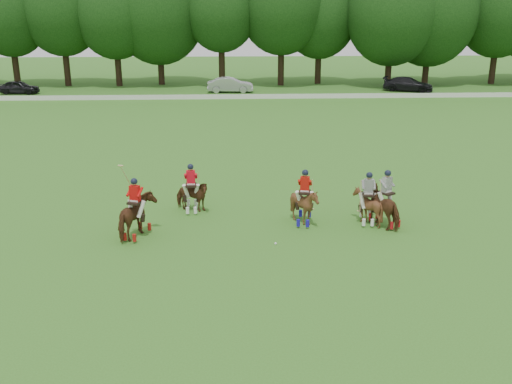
{
  "coord_description": "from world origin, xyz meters",
  "views": [
    {
      "loc": [
        0.68,
        -17.12,
        8.26
      ],
      "look_at": [
        1.7,
        4.2,
        1.4
      ],
      "focal_mm": 40.0,
      "sensor_mm": 36.0,
      "label": 1
    }
  ],
  "objects_px": {
    "car_left": "(19,87)",
    "polo_ball": "(276,244)",
    "polo_red_b": "(191,195)",
    "car_right": "(408,84)",
    "car_mid": "(230,85)",
    "polo_red_c": "(304,205)",
    "polo_stripe_a": "(385,206)",
    "polo_red_a": "(136,216)",
    "polo_stripe_b": "(367,205)"
  },
  "relations": [
    {
      "from": "car_mid",
      "to": "polo_red_a",
      "type": "distance_m",
      "value": 39.49
    },
    {
      "from": "polo_red_c",
      "to": "polo_red_b",
      "type": "bearing_deg",
      "value": 160.18
    },
    {
      "from": "car_right",
      "to": "polo_red_c",
      "type": "relative_size",
      "value": 2.27
    },
    {
      "from": "car_mid",
      "to": "car_left",
      "type": "bearing_deg",
      "value": 91.82
    },
    {
      "from": "polo_red_b",
      "to": "polo_ball",
      "type": "distance_m",
      "value": 5.07
    },
    {
      "from": "car_left",
      "to": "polo_red_c",
      "type": "xyz_separation_m",
      "value": [
        24.35,
        -38.18,
        0.12
      ]
    },
    {
      "from": "polo_stripe_b",
      "to": "car_mid",
      "type": "bearing_deg",
      "value": 97.93
    },
    {
      "from": "car_mid",
      "to": "polo_stripe_b",
      "type": "height_order",
      "value": "polo_stripe_b"
    },
    {
      "from": "car_left",
      "to": "car_mid",
      "type": "relative_size",
      "value": 0.85
    },
    {
      "from": "polo_red_c",
      "to": "polo_ball",
      "type": "bearing_deg",
      "value": -121.68
    },
    {
      "from": "car_mid",
      "to": "polo_ball",
      "type": "distance_m",
      "value": 40.35
    },
    {
      "from": "polo_red_c",
      "to": "polo_ball",
      "type": "distance_m",
      "value": 2.62
    },
    {
      "from": "car_mid",
      "to": "polo_red_c",
      "type": "relative_size",
      "value": 2.1
    },
    {
      "from": "polo_stripe_a",
      "to": "car_right",
      "type": "bearing_deg",
      "value": 71.74
    },
    {
      "from": "car_left",
      "to": "car_right",
      "type": "height_order",
      "value": "car_right"
    },
    {
      "from": "polo_red_b",
      "to": "polo_stripe_a",
      "type": "height_order",
      "value": "polo_stripe_a"
    },
    {
      "from": "polo_red_a",
      "to": "polo_red_c",
      "type": "xyz_separation_m",
      "value": [
        6.5,
        1.14,
        -0.04
      ]
    },
    {
      "from": "car_right",
      "to": "polo_ball",
      "type": "distance_m",
      "value": 43.85
    },
    {
      "from": "car_left",
      "to": "polo_stripe_a",
      "type": "height_order",
      "value": "polo_stripe_a"
    },
    {
      "from": "car_right",
      "to": "polo_red_c",
      "type": "bearing_deg",
      "value": -179.08
    },
    {
      "from": "car_mid",
      "to": "polo_red_c",
      "type": "xyz_separation_m",
      "value": [
        2.79,
        -38.18,
        0.02
      ]
    },
    {
      "from": "polo_red_c",
      "to": "polo_stripe_a",
      "type": "relative_size",
      "value": 0.98
    },
    {
      "from": "polo_stripe_a",
      "to": "polo_ball",
      "type": "xyz_separation_m",
      "value": [
        -4.51,
        -1.76,
        -0.78
      ]
    },
    {
      "from": "car_left",
      "to": "polo_stripe_b",
      "type": "relative_size",
      "value": 1.87
    },
    {
      "from": "car_left",
      "to": "polo_ball",
      "type": "bearing_deg",
      "value": -145.66
    },
    {
      "from": "car_right",
      "to": "polo_red_b",
      "type": "bearing_deg",
      "value": 174.21
    },
    {
      "from": "car_left",
      "to": "polo_ball",
      "type": "distance_m",
      "value": 46.43
    },
    {
      "from": "polo_ball",
      "to": "car_left",
      "type": "bearing_deg",
      "value": 119.74
    },
    {
      "from": "polo_red_b",
      "to": "car_right",
      "type": "bearing_deg",
      "value": 60.67
    },
    {
      "from": "car_right",
      "to": "polo_red_b",
      "type": "height_order",
      "value": "polo_red_b"
    },
    {
      "from": "car_mid",
      "to": "polo_red_a",
      "type": "relative_size",
      "value": 1.65
    },
    {
      "from": "car_mid",
      "to": "polo_ball",
      "type": "bearing_deg",
      "value": -176.09
    },
    {
      "from": "car_right",
      "to": "polo_red_a",
      "type": "distance_m",
      "value": 45.26
    },
    {
      "from": "polo_ball",
      "to": "car_right",
      "type": "bearing_deg",
      "value": 66.87
    },
    {
      "from": "car_left",
      "to": "polo_stripe_b",
      "type": "xyz_separation_m",
      "value": [
        26.89,
        -38.27,
        0.07
      ]
    },
    {
      "from": "polo_red_c",
      "to": "polo_stripe_b",
      "type": "height_order",
      "value": "polo_red_c"
    },
    {
      "from": "car_left",
      "to": "car_mid",
      "type": "xyz_separation_m",
      "value": [
        21.56,
        0.0,
        0.1
      ]
    },
    {
      "from": "car_right",
      "to": "polo_stripe_a",
      "type": "relative_size",
      "value": 2.23
    },
    {
      "from": "car_mid",
      "to": "car_right",
      "type": "height_order",
      "value": "car_mid"
    },
    {
      "from": "car_mid",
      "to": "polo_stripe_b",
      "type": "xyz_separation_m",
      "value": [
        5.33,
        -38.27,
        -0.03
      ]
    },
    {
      "from": "car_mid",
      "to": "polo_red_c",
      "type": "height_order",
      "value": "polo_red_c"
    },
    {
      "from": "car_mid",
      "to": "polo_stripe_a",
      "type": "height_order",
      "value": "polo_stripe_a"
    },
    {
      "from": "car_right",
      "to": "polo_ball",
      "type": "height_order",
      "value": "car_right"
    },
    {
      "from": "car_left",
      "to": "polo_red_c",
      "type": "height_order",
      "value": "polo_red_c"
    },
    {
      "from": "polo_red_b",
      "to": "polo_red_c",
      "type": "relative_size",
      "value": 0.93
    },
    {
      "from": "polo_stripe_b",
      "to": "polo_red_c",
      "type": "bearing_deg",
      "value": 177.97
    },
    {
      "from": "car_right",
      "to": "polo_ball",
      "type": "xyz_separation_m",
      "value": [
        -17.22,
        -40.32,
        -0.7
      ]
    },
    {
      "from": "car_left",
      "to": "polo_red_c",
      "type": "relative_size",
      "value": 1.78
    },
    {
      "from": "car_mid",
      "to": "polo_ball",
      "type": "height_order",
      "value": "car_mid"
    },
    {
      "from": "polo_red_a",
      "to": "polo_red_b",
      "type": "bearing_deg",
      "value": 55.98
    }
  ]
}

